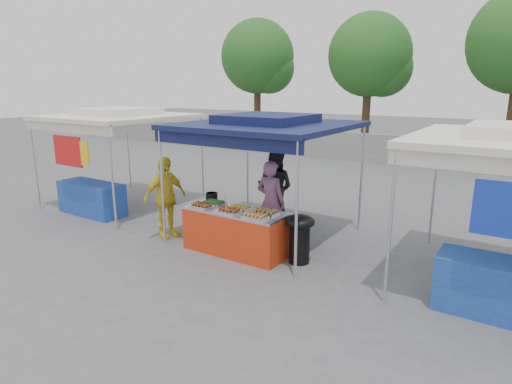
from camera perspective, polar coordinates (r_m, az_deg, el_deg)
The scene contains 22 objects.
ground_plane at distance 8.43m, azimuth -2.26°, elevation -7.77°, with size 80.00×80.00×0.00m, color #5D5D5F.
back_wall at distance 18.13m, azimuth 18.41°, elevation 5.27°, with size 40.00×0.25×1.20m, color gray.
main_canopy at distance 8.67m, azimuth 1.36°, elevation 9.00°, with size 3.20×3.20×2.57m.
neighbor_stall_left at distance 11.51m, azimuth -19.24°, elevation 5.60°, with size 3.20×3.20×2.57m.
tree_0 at distance 23.14m, azimuth 0.57°, elevation 17.22°, with size 3.78×3.77×6.47m.
tree_1 at distance 20.48m, azimuth 15.32°, elevation 16.77°, with size 3.68×3.65×6.27m.
vendor_table at distance 8.20m, azimuth -2.69°, elevation -5.23°, with size 2.00×0.80×0.85m.
food_tray_fl at distance 8.26m, azimuth -7.28°, elevation -1.85°, with size 0.42×0.30×0.07m.
food_tray_fm at distance 7.88m, azimuth -3.65°, elevation -2.55°, with size 0.42×0.30×0.07m.
food_tray_fr at distance 7.55m, azimuth -0.09°, elevation -3.27°, with size 0.42×0.30×0.07m.
food_tray_bl at distance 8.46m, azimuth -5.64°, elevation -1.43°, with size 0.42×0.30×0.07m.
food_tray_bm at distance 8.10m, azimuth -2.13°, elevation -2.06°, with size 0.42×0.30×0.07m.
food_tray_br at distance 7.80m, azimuth 1.39°, elevation -2.71°, with size 0.42×0.30×0.07m.
cooking_pot at distance 8.82m, azimuth -5.93°, elevation -0.55°, with size 0.24×0.24×0.14m, color black.
skewer_cup at distance 7.91m, azimuth -4.01°, elevation -2.42°, with size 0.07×0.07×0.09m, color silver.
wok_burner at distance 7.73m, azimuth 5.84°, elevation -5.65°, with size 0.54×0.54×0.90m.
crate_left at distance 9.03m, azimuth -1.36°, elevation -5.36°, with size 0.44×0.31×0.26m, color #1431A8.
crate_right at distance 8.72m, azimuth 1.85°, elevation -5.84°, with size 0.56×0.39×0.33m, color #1431A8.
crate_stacked at distance 8.62m, azimuth 1.87°, elevation -3.81°, with size 0.53×0.37×0.32m, color #1431A8.
vendor_woman at distance 8.60m, azimuth 1.95°, elevation -1.35°, with size 0.62×0.41×1.70m, color #8E5A80.
helper_man at distance 9.59m, azimuth 2.51°, elevation 0.51°, with size 0.86×0.67×1.78m, color black.
customer_person at distance 9.09m, azimuth -12.02°, elevation -0.72°, with size 1.01×0.42×1.73m, color yellow.
Camera 1 is at (4.56, -6.36, 3.12)m, focal length 30.00 mm.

